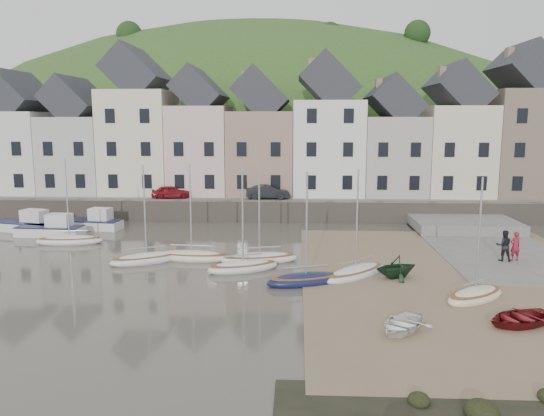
# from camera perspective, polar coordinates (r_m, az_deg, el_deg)

# --- Properties ---
(ground) EXTENTS (160.00, 160.00, 0.00)m
(ground) POSITION_cam_1_polar(r_m,az_deg,el_deg) (30.49, -0.55, -7.42)
(ground) COLOR #4C483C
(ground) RESTS_ON ground
(quay_land) EXTENTS (90.00, 30.00, 1.50)m
(quay_land) POSITION_cam_1_polar(r_m,az_deg,el_deg) (61.69, 1.17, 1.87)
(quay_land) COLOR #315120
(quay_land) RESTS_ON ground
(quay_street) EXTENTS (70.00, 7.00, 0.10)m
(quay_street) POSITION_cam_1_polar(r_m,az_deg,el_deg) (50.20, 0.80, 1.06)
(quay_street) COLOR slate
(quay_street) RESTS_ON quay_land
(seawall) EXTENTS (70.00, 1.20, 1.80)m
(seawall) POSITION_cam_1_polar(r_m,az_deg,el_deg) (46.85, 0.65, -0.35)
(seawall) COLOR slate
(seawall) RESTS_ON ground
(beach) EXTENTS (18.00, 26.00, 0.06)m
(beach) POSITION_cam_1_polar(r_m,az_deg,el_deg) (31.83, 19.80, -7.21)
(beach) COLOR #7E674C
(beach) RESTS_ON ground
(slipway) EXTENTS (8.00, 18.00, 0.12)m
(slipway) POSITION_cam_1_polar(r_m,az_deg,el_deg) (40.41, 21.96, -3.82)
(slipway) COLOR slate
(slipway) RESTS_ON ground
(hillside) EXTENTS (134.40, 84.00, 84.00)m
(hillside) POSITION_cam_1_polar(r_m,az_deg,el_deg) (93.32, -1.48, -7.32)
(hillside) COLOR #315120
(hillside) RESTS_ON ground
(townhouse_terrace) EXTENTS (61.05, 8.00, 13.93)m
(townhouse_terrace) POSITION_cam_1_polar(r_m,az_deg,el_deg) (53.16, 2.86, 7.76)
(townhouse_terrace) COLOR silver
(townhouse_terrace) RESTS_ON quay_land
(sailboat_0) EXTENTS (4.84, 2.15, 6.32)m
(sailboat_0) POSITION_cam_1_polar(r_m,az_deg,el_deg) (41.25, -20.60, -3.19)
(sailboat_0) COLOR silver
(sailboat_0) RESTS_ON ground
(sailboat_1) EXTENTS (4.70, 3.57, 6.32)m
(sailboat_1) POSITION_cam_1_polar(r_m,az_deg,el_deg) (34.51, -13.10, -5.21)
(sailboat_1) COLOR silver
(sailboat_1) RESTS_ON ground
(sailboat_2) EXTENTS (5.04, 1.94, 6.32)m
(sailboat_2) POSITION_cam_1_polar(r_m,az_deg,el_deg) (34.61, -8.47, -5.03)
(sailboat_2) COLOR beige
(sailboat_2) RESTS_ON ground
(sailboat_3) EXTENTS (5.07, 2.59, 6.32)m
(sailboat_3) POSITION_cam_1_polar(r_m,az_deg,el_deg) (33.71, -1.34, -5.32)
(sailboat_3) COLOR silver
(sailboat_3) RESTS_ON ground
(sailboat_4) EXTENTS (4.54, 3.09, 6.32)m
(sailboat_4) POSITION_cam_1_polar(r_m,az_deg,el_deg) (31.89, -3.07, -6.18)
(sailboat_4) COLOR silver
(sailboat_4) RESTS_ON ground
(sailboat_5) EXTENTS (4.72, 2.90, 6.32)m
(sailboat_5) POSITION_cam_1_polar(r_m,az_deg,el_deg) (29.45, 3.62, -7.51)
(sailboat_5) COLOR #14193F
(sailboat_5) RESTS_ON ground
(sailboat_6) EXTENTS (4.54, 4.59, 6.32)m
(sailboat_6) POSITION_cam_1_polar(r_m,az_deg,el_deg) (31.02, 8.83, -6.73)
(sailboat_6) COLOR silver
(sailboat_6) RESTS_ON ground
(sailboat_7) EXTENTS (4.00, 3.60, 6.32)m
(sailboat_7) POSITION_cam_1_polar(r_m,az_deg,el_deg) (28.63, 20.68, -8.60)
(sailboat_7) COLOR beige
(sailboat_7) RESTS_ON ground
(motorboat_0) EXTENTS (5.10, 2.07, 1.70)m
(motorboat_0) POSITION_cam_1_polar(r_m,az_deg,el_deg) (44.39, -22.20, -2.01)
(motorboat_0) COLOR silver
(motorboat_0) RESTS_ON ground
(motorboat_1) EXTENTS (5.72, 3.11, 1.70)m
(motorboat_1) POSITION_cam_1_polar(r_m,az_deg,el_deg) (47.14, -24.51, -1.53)
(motorboat_1) COLOR silver
(motorboat_1) RESTS_ON ground
(motorboat_2) EXTENTS (4.94, 2.38, 1.70)m
(motorboat_2) POSITION_cam_1_polar(r_m,az_deg,el_deg) (46.00, -18.29, -1.41)
(motorboat_2) COLOR silver
(motorboat_2) RESTS_ON ground
(rowboat_white) EXTENTS (3.29, 3.48, 0.59)m
(rowboat_white) POSITION_cam_1_polar(r_m,az_deg,el_deg) (23.63, 13.49, -11.86)
(rowboat_white) COLOR white
(rowboat_white) RESTS_ON beach
(rowboat_green) EXTENTS (3.08, 2.89, 1.29)m
(rowboat_green) POSITION_cam_1_polar(r_m,az_deg,el_deg) (30.96, 12.96, -6.04)
(rowboat_green) COLOR #16321D
(rowboat_green) RESTS_ON beach
(rowboat_red) EXTENTS (3.87, 3.39, 0.67)m
(rowboat_red) POSITION_cam_1_polar(r_m,az_deg,el_deg) (25.91, 24.70, -10.47)
(rowboat_red) COLOR maroon
(rowboat_red) RESTS_ON beach
(person_red) EXTENTS (0.74, 0.56, 1.83)m
(person_red) POSITION_cam_1_polar(r_m,az_deg,el_deg) (36.73, 24.30, -3.69)
(person_red) COLOR maroon
(person_red) RESTS_ON slipway
(person_dark) EXTENTS (1.02, 0.84, 1.93)m
(person_dark) POSITION_cam_1_polar(r_m,az_deg,el_deg) (36.37, 23.30, -3.67)
(person_dark) COLOR black
(person_dark) RESTS_ON slipway
(car_left) EXTENTS (3.81, 2.39, 1.21)m
(car_left) POSITION_cam_1_polar(r_m,az_deg,el_deg) (50.46, -10.63, 1.69)
(car_left) COLOR maroon
(car_left) RESTS_ON quay_street
(car_right) EXTENTS (4.07, 1.68, 1.31)m
(car_right) POSITION_cam_1_polar(r_m,az_deg,el_deg) (49.16, -0.44, 1.71)
(car_right) COLOR black
(car_right) RESTS_ON quay_street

